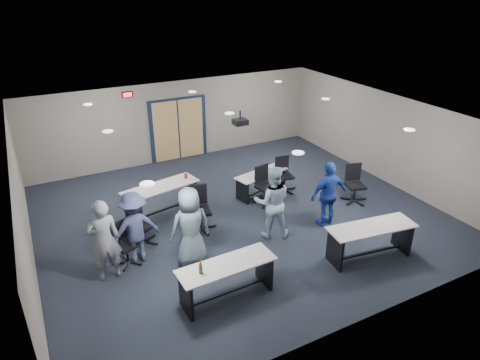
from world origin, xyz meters
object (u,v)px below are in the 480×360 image
person_back (135,228)px  chair_back_b (200,209)px  table_back_left (161,195)px  chair_back_a (142,225)px  person_gray (104,240)px  table_back_right (261,180)px  person_navy (328,194)px  chair_loose_left (126,244)px  person_lightblue (272,202)px  chair_back_c (266,186)px  person_plaid (190,227)px  chair_loose_right (356,184)px  table_front_right (370,236)px  chair_back_d (285,175)px  table_front_left (226,275)px

person_back → chair_back_b: bearing=-166.8°
table_back_left → chair_back_a: (-0.84, -1.14, -0.06)m
person_gray → table_back_left: bearing=-131.0°
table_back_left → table_back_right: bearing=-15.6°
table_back_right → person_navy: bearing=-88.0°
chair_loose_left → person_lightblue: size_ratio=0.54×
chair_back_a → chair_back_c: (3.60, 0.37, 0.04)m
chair_back_b → person_plaid: 1.43m
chair_loose_right → person_gray: size_ratio=0.59×
table_back_right → table_back_left: bearing=162.4°
chair_loose_left → table_front_right: bearing=-49.2°
table_front_right → person_navy: person_navy is taller
chair_back_c → person_gray: size_ratio=0.59×
table_front_right → chair_back_c: chair_back_c is taller
chair_back_d → chair_back_a: bearing=-163.5°
table_front_left → person_back: size_ratio=1.16×
chair_back_a → person_lightblue: person_lightblue is taller
person_navy → chair_loose_left: bearing=-7.1°
person_lightblue → chair_back_c: bearing=-92.2°
chair_back_b → chair_loose_left: bearing=-152.5°
chair_back_d → chair_loose_left: bearing=-157.9°
chair_back_b → chair_back_c: (2.17, 0.42, -0.03)m
table_front_right → table_back_right: size_ratio=1.19×
table_front_left → person_navy: (3.48, 1.32, 0.32)m
table_front_left → chair_back_a: 2.78m
chair_back_c → chair_back_d: bearing=15.9°
chair_back_d → person_back: bearing=-157.2°
person_gray → chair_back_b: bearing=-159.6°
chair_loose_left → table_front_left: bearing=-78.4°
person_lightblue → person_back: size_ratio=1.08×
chair_back_c → table_back_right: bearing=63.6°
person_back → chair_back_c: bearing=-170.3°
chair_back_b → chair_back_d: 3.15m
table_back_right → person_gray: size_ratio=0.95×
chair_loose_left → person_plaid: (1.27, -0.65, 0.42)m
person_plaid → table_front_right: bearing=156.8°
table_front_right → person_gray: (-5.35, 1.99, 0.36)m
person_plaid → person_navy: person_plaid is taller
person_gray → table_front_left: bearing=139.4°
table_front_right → table_front_left: bearing=-176.3°
table_front_left → chair_loose_left: table_front_left is taller
chair_back_d → person_plaid: size_ratio=0.57×
table_back_left → chair_loose_right: (5.01, -1.83, -0.03)m
table_back_right → chair_loose_left: (-4.31, -1.54, 0.03)m
table_front_right → chair_loose_left: size_ratio=2.10×
chair_back_b → chair_loose_right: chair_back_b is taller
table_back_right → person_lightblue: size_ratio=0.95×
table_front_left → table_back_right: bearing=49.3°
chair_loose_left → person_navy: size_ratio=0.57×
chair_back_c → chair_loose_left: 4.25m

